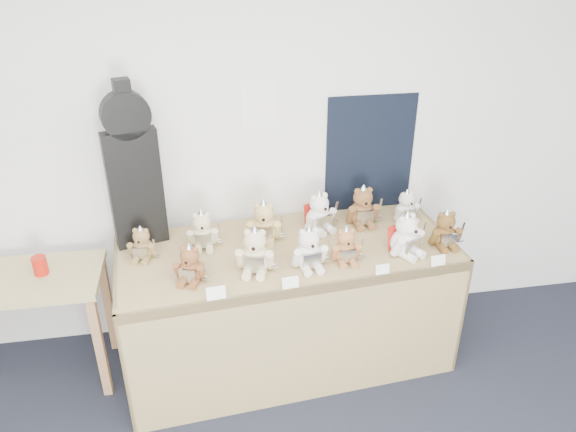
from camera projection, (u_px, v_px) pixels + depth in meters
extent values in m
plane|color=white|center=(204.00, 144.00, 3.39)|extent=(6.00, 0.00, 6.00)
cube|color=white|center=(258.00, 104.00, 3.33)|extent=(0.21, 0.00, 0.30)
cube|color=olive|center=(287.00, 252.00, 3.34)|extent=(2.06, 1.00, 0.06)
cube|color=olive|center=(305.00, 346.00, 3.18)|extent=(1.99, 0.19, 0.83)
cube|color=olive|center=(126.00, 330.00, 3.31)|extent=(0.09, 0.83, 0.83)
cube|color=olive|center=(430.00, 281.00, 3.74)|extent=(0.09, 0.83, 0.83)
cube|color=tan|center=(21.00, 281.00, 3.21)|extent=(0.90, 0.51, 0.04)
cube|color=#976441|center=(100.00, 347.00, 3.26)|extent=(0.05, 0.05, 0.71)
cube|color=#976441|center=(108.00, 304.00, 3.62)|extent=(0.05, 0.05, 0.71)
cube|color=black|center=(136.00, 189.00, 3.22)|extent=(0.31, 0.16, 0.71)
cylinder|color=black|center=(125.00, 115.00, 3.01)|extent=(0.28, 0.16, 0.27)
cube|color=black|center=(123.00, 95.00, 2.96)|extent=(0.11, 0.10, 0.18)
cube|color=black|center=(370.00, 154.00, 3.61)|extent=(0.58, 0.03, 0.77)
cylinder|color=#B8180C|center=(40.00, 266.00, 3.21)|extent=(0.08, 0.08, 0.11)
ellipsoid|color=brown|center=(191.00, 271.00, 3.00)|extent=(0.17, 0.16, 0.14)
sphere|color=brown|center=(190.00, 256.00, 2.96)|extent=(0.10, 0.10, 0.10)
cylinder|color=brown|center=(187.00, 261.00, 2.93)|extent=(0.05, 0.04, 0.04)
sphere|color=black|center=(186.00, 263.00, 2.91)|extent=(0.02, 0.02, 0.02)
sphere|color=brown|center=(183.00, 249.00, 2.95)|extent=(0.03, 0.03, 0.03)
sphere|color=brown|center=(195.00, 250.00, 2.94)|extent=(0.03, 0.03, 0.03)
cylinder|color=brown|center=(178.00, 270.00, 3.00)|extent=(0.06, 0.09, 0.11)
cylinder|color=brown|center=(202.00, 273.00, 2.98)|extent=(0.06, 0.09, 0.11)
cylinder|color=brown|center=(183.00, 281.00, 2.99)|extent=(0.07, 0.10, 0.04)
cylinder|color=brown|center=(194.00, 283.00, 2.98)|extent=(0.07, 0.10, 0.04)
cube|color=white|center=(188.00, 276.00, 2.96)|extent=(0.09, 0.05, 0.08)
cone|color=white|center=(189.00, 249.00, 2.94)|extent=(0.09, 0.09, 0.07)
cube|color=white|center=(205.00, 271.00, 2.95)|extent=(0.02, 0.04, 0.15)
cube|color=white|center=(206.00, 280.00, 2.98)|extent=(0.04, 0.02, 0.01)
ellipsoid|color=beige|center=(256.00, 258.00, 3.09)|extent=(0.20, 0.18, 0.17)
sphere|color=beige|center=(255.00, 240.00, 3.03)|extent=(0.13, 0.13, 0.13)
cylinder|color=beige|center=(254.00, 247.00, 2.99)|extent=(0.06, 0.04, 0.05)
sphere|color=black|center=(253.00, 249.00, 2.97)|extent=(0.02, 0.02, 0.02)
sphere|color=beige|center=(247.00, 232.00, 3.01)|extent=(0.04, 0.04, 0.04)
sphere|color=beige|center=(262.00, 233.00, 3.01)|extent=(0.04, 0.04, 0.04)
cylinder|color=beige|center=(240.00, 259.00, 3.07)|extent=(0.07, 0.10, 0.13)
cylinder|color=beige|center=(270.00, 260.00, 3.06)|extent=(0.07, 0.10, 0.13)
cylinder|color=beige|center=(247.00, 272.00, 3.06)|extent=(0.08, 0.12, 0.05)
cylinder|color=beige|center=(261.00, 272.00, 3.05)|extent=(0.08, 0.12, 0.05)
cube|color=white|center=(254.00, 264.00, 3.03)|extent=(0.11, 0.04, 0.09)
cone|color=white|center=(255.00, 232.00, 3.01)|extent=(0.11, 0.11, 0.08)
cube|color=white|center=(274.00, 257.00, 3.03)|extent=(0.02, 0.04, 0.18)
cube|color=white|center=(274.00, 268.00, 3.07)|extent=(0.05, 0.02, 0.01)
ellipsoid|color=silver|center=(309.00, 255.00, 3.12)|extent=(0.17, 0.15, 0.16)
sphere|color=silver|center=(309.00, 239.00, 3.07)|extent=(0.12, 0.12, 0.12)
cylinder|color=silver|center=(312.00, 245.00, 3.03)|extent=(0.05, 0.03, 0.05)
sphere|color=black|center=(313.00, 246.00, 3.02)|extent=(0.02, 0.02, 0.02)
sphere|color=silver|center=(302.00, 232.00, 3.04)|extent=(0.04, 0.04, 0.04)
sphere|color=silver|center=(316.00, 230.00, 3.06)|extent=(0.04, 0.04, 0.04)
cylinder|color=silver|center=(297.00, 258.00, 3.08)|extent=(0.05, 0.09, 0.12)
cylinder|color=silver|center=(323.00, 254.00, 3.12)|extent=(0.05, 0.09, 0.12)
cylinder|color=silver|center=(305.00, 269.00, 3.09)|extent=(0.06, 0.11, 0.05)
cylinder|color=silver|center=(318.00, 267.00, 3.11)|extent=(0.06, 0.11, 0.05)
cube|color=white|center=(312.00, 261.00, 3.07)|extent=(0.11, 0.03, 0.09)
cone|color=white|center=(309.00, 231.00, 3.05)|extent=(0.10, 0.10, 0.08)
cube|color=white|center=(328.00, 251.00, 3.11)|extent=(0.02, 0.04, 0.17)
cube|color=white|center=(327.00, 260.00, 3.14)|extent=(0.05, 0.01, 0.01)
ellipsoid|color=#A0673D|center=(345.00, 251.00, 3.18)|extent=(0.14, 0.12, 0.14)
sphere|color=#A0673D|center=(346.00, 237.00, 3.13)|extent=(0.10, 0.10, 0.10)
cylinder|color=#A0673D|center=(348.00, 243.00, 3.10)|extent=(0.04, 0.02, 0.04)
sphere|color=black|center=(349.00, 244.00, 3.09)|extent=(0.02, 0.02, 0.02)
sphere|color=#A0673D|center=(341.00, 232.00, 3.11)|extent=(0.03, 0.03, 0.03)
sphere|color=#A0673D|center=(352.00, 231.00, 3.12)|extent=(0.03, 0.03, 0.03)
cylinder|color=#A0673D|center=(335.00, 253.00, 3.15)|extent=(0.04, 0.08, 0.10)
cylinder|color=#A0673D|center=(357.00, 251.00, 3.17)|extent=(0.04, 0.08, 0.10)
cylinder|color=#A0673D|center=(342.00, 262.00, 3.15)|extent=(0.04, 0.09, 0.04)
cylinder|color=#A0673D|center=(352.00, 261.00, 3.16)|extent=(0.04, 0.09, 0.04)
cube|color=white|center=(348.00, 256.00, 3.13)|extent=(0.09, 0.02, 0.08)
cone|color=white|center=(346.00, 231.00, 3.11)|extent=(0.09, 0.09, 0.07)
cube|color=white|center=(362.00, 249.00, 3.15)|extent=(0.01, 0.03, 0.14)
cube|color=white|center=(361.00, 257.00, 3.18)|extent=(0.04, 0.01, 0.01)
ellipsoid|color=white|center=(405.00, 242.00, 3.24)|extent=(0.22, 0.21, 0.17)
sphere|color=white|center=(407.00, 225.00, 3.19)|extent=(0.12, 0.12, 0.12)
cylinder|color=white|center=(413.00, 230.00, 3.15)|extent=(0.06, 0.05, 0.05)
sphere|color=black|center=(416.00, 232.00, 3.14)|extent=(0.02, 0.02, 0.02)
sphere|color=white|center=(403.00, 220.00, 3.14)|extent=(0.04, 0.04, 0.04)
sphere|color=white|center=(412.00, 216.00, 3.19)|extent=(0.04, 0.04, 0.04)
cylinder|color=white|center=(398.00, 247.00, 3.18)|extent=(0.09, 0.10, 0.13)
cylinder|color=white|center=(417.00, 238.00, 3.26)|extent=(0.09, 0.10, 0.13)
cylinder|color=white|center=(407.00, 256.00, 3.20)|extent=(0.10, 0.12, 0.05)
cylinder|color=white|center=(416.00, 252.00, 3.24)|extent=(0.10, 0.12, 0.05)
cube|color=white|center=(413.00, 246.00, 3.19)|extent=(0.11, 0.07, 0.09)
cone|color=white|center=(407.00, 217.00, 3.16)|extent=(0.11, 0.11, 0.08)
cube|color=white|center=(422.00, 234.00, 3.26)|extent=(0.03, 0.04, 0.18)
cube|color=white|center=(421.00, 244.00, 3.29)|extent=(0.05, 0.03, 0.01)
cube|color=#A91B13|center=(397.00, 236.00, 3.28)|extent=(0.13, 0.09, 0.15)
ellipsoid|color=brown|center=(444.00, 236.00, 3.32)|extent=(0.15, 0.13, 0.15)
sphere|color=brown|center=(446.00, 221.00, 3.28)|extent=(0.11, 0.11, 0.11)
cylinder|color=brown|center=(449.00, 226.00, 3.24)|extent=(0.05, 0.03, 0.05)
sphere|color=black|center=(451.00, 228.00, 3.23)|extent=(0.02, 0.02, 0.02)
sphere|color=brown|center=(441.00, 215.00, 3.25)|extent=(0.03, 0.03, 0.03)
sphere|color=brown|center=(453.00, 214.00, 3.26)|extent=(0.03, 0.03, 0.03)
cylinder|color=brown|center=(434.00, 238.00, 3.29)|extent=(0.04, 0.08, 0.11)
cylinder|color=brown|center=(457.00, 235.00, 3.32)|extent=(0.04, 0.08, 0.11)
cylinder|color=brown|center=(441.00, 247.00, 3.29)|extent=(0.05, 0.10, 0.04)
cylinder|color=brown|center=(452.00, 246.00, 3.30)|extent=(0.05, 0.10, 0.04)
cube|color=white|center=(448.00, 240.00, 3.27)|extent=(0.10, 0.02, 0.08)
cone|color=white|center=(447.00, 214.00, 3.25)|extent=(0.09, 0.09, 0.07)
cube|color=white|center=(461.00, 232.00, 3.30)|extent=(0.01, 0.04, 0.16)
cube|color=white|center=(460.00, 241.00, 3.33)|extent=(0.04, 0.01, 0.01)
ellipsoid|color=beige|center=(203.00, 237.00, 3.31)|extent=(0.15, 0.13, 0.15)
sphere|color=beige|center=(202.00, 222.00, 3.27)|extent=(0.11, 0.11, 0.11)
cylinder|color=beige|center=(202.00, 227.00, 3.23)|extent=(0.05, 0.03, 0.05)
sphere|color=black|center=(202.00, 228.00, 3.22)|extent=(0.02, 0.02, 0.02)
sphere|color=beige|center=(195.00, 216.00, 3.24)|extent=(0.04, 0.04, 0.04)
sphere|color=beige|center=(207.00, 215.00, 3.25)|extent=(0.04, 0.04, 0.04)
cylinder|color=beige|center=(191.00, 238.00, 3.28)|extent=(0.04, 0.08, 0.11)
cylinder|color=beige|center=(215.00, 236.00, 3.30)|extent=(0.04, 0.08, 0.11)
cylinder|color=beige|center=(198.00, 248.00, 3.28)|extent=(0.05, 0.10, 0.05)
cylinder|color=beige|center=(210.00, 247.00, 3.29)|extent=(0.05, 0.10, 0.05)
cube|color=white|center=(203.00, 241.00, 3.26)|extent=(0.10, 0.02, 0.08)
cone|color=white|center=(201.00, 215.00, 3.24)|extent=(0.09, 0.09, 0.07)
cube|color=white|center=(219.00, 233.00, 3.29)|extent=(0.01, 0.04, 0.16)
cube|color=white|center=(219.00, 242.00, 3.32)|extent=(0.05, 0.01, 0.01)
ellipsoid|color=tan|center=(264.00, 229.00, 3.38)|extent=(0.19, 0.17, 0.17)
sphere|color=tan|center=(264.00, 213.00, 3.32)|extent=(0.12, 0.12, 0.12)
cylinder|color=tan|center=(264.00, 218.00, 3.28)|extent=(0.06, 0.04, 0.05)
sphere|color=black|center=(263.00, 220.00, 3.27)|extent=(0.02, 0.02, 0.02)
sphere|color=tan|center=(257.00, 206.00, 3.30)|extent=(0.04, 0.04, 0.04)
sphere|color=tan|center=(270.00, 206.00, 3.30)|extent=(0.04, 0.04, 0.04)
cylinder|color=tan|center=(251.00, 230.00, 3.35)|extent=(0.06, 0.10, 0.13)
cylinder|color=tan|center=(277.00, 230.00, 3.36)|extent=(0.06, 0.10, 0.13)
cylinder|color=tan|center=(258.00, 241.00, 3.35)|extent=(0.07, 0.12, 0.05)
cylinder|color=tan|center=(270.00, 241.00, 3.35)|extent=(0.07, 0.12, 0.05)
cube|color=white|center=(264.00, 234.00, 3.32)|extent=(0.11, 0.04, 0.09)
cone|color=white|center=(264.00, 205.00, 3.30)|extent=(0.10, 0.10, 0.08)
cube|color=white|center=(281.00, 227.00, 3.33)|extent=(0.02, 0.04, 0.18)
cube|color=white|center=(282.00, 237.00, 3.36)|extent=(0.05, 0.01, 0.01)
ellipsoid|color=white|center=(319.00, 219.00, 3.49)|extent=(0.20, 0.19, 0.16)
sphere|color=white|center=(319.00, 204.00, 3.44)|extent=(0.12, 0.12, 0.12)
cylinder|color=white|center=(324.00, 208.00, 3.41)|extent=(0.06, 0.04, 0.05)
sphere|color=black|center=(326.00, 209.00, 3.39)|extent=(0.02, 0.02, 0.02)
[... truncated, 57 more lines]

